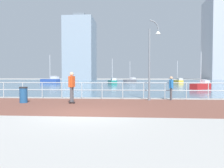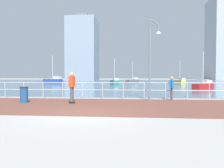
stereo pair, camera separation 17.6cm
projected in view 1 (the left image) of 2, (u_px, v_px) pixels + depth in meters
name	position (u px, v px, depth m)	size (l,w,h in m)	color
ground	(121.00, 83.00, 48.51)	(220.00, 220.00, 0.00)	#ADAAA5
brick_paving	(95.00, 105.00, 11.28)	(28.00, 6.44, 0.01)	brown
harbor_water	(122.00, 82.00, 59.32)	(180.00, 88.00, 0.00)	slate
waterfront_railing	(102.00, 87.00, 14.46)	(25.25, 0.06, 1.13)	#B2BCC1
lamppost	(152.00, 56.00, 13.55)	(0.82, 0.36, 5.13)	slate
skateboarder	(72.00, 85.00, 11.97)	(0.41, 0.56, 1.78)	black
bystander	(171.00, 86.00, 13.75)	(0.27, 0.56, 1.53)	#4C4C51
trash_bin	(23.00, 95.00, 12.32)	(0.46, 0.46, 0.93)	navy
sailboat_blue	(51.00, 81.00, 47.72)	(4.70, 2.82, 6.32)	#284799
sailboat_gray	(201.00, 86.00, 25.54)	(3.00, 2.87, 4.46)	#B21E1E
sailboat_yellow	(112.00, 82.00, 42.01)	(2.10, 3.75, 5.03)	#197266
sailboat_red	(177.00, 81.00, 45.44)	(1.88, 3.65, 4.91)	gold
sailboat_ivory	(130.00, 81.00, 52.04)	(3.27, 3.54, 5.19)	#595960
tower_beige	(80.00, 50.00, 89.13)	(11.68, 13.92, 27.27)	#8493A3
tower_glass	(219.00, 39.00, 106.85)	(12.56, 16.47, 42.26)	#A3A8B2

